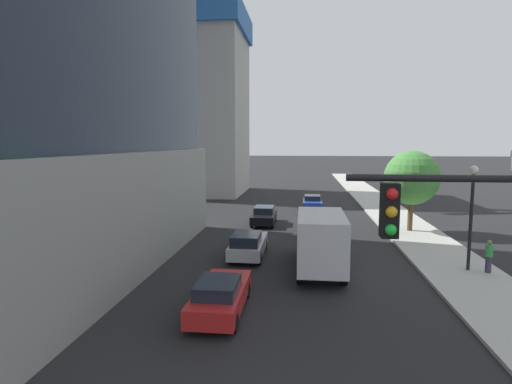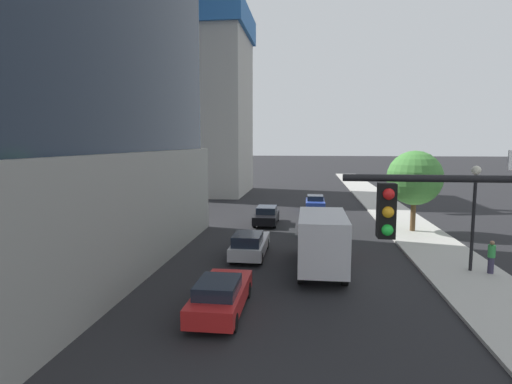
% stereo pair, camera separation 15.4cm
% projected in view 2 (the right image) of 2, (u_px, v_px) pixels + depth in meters
% --- Properties ---
extents(sidewalk, '(4.02, 120.00, 0.15)m').
position_uv_depth(sidewalk, '(433.00, 247.00, 25.49)').
color(sidewalk, '#B2AFA8').
rests_on(sidewalk, ground).
extents(construction_building, '(14.63, 13.08, 30.12)m').
position_uv_depth(construction_building, '(192.00, 93.00, 52.74)').
color(construction_building, '#B2AFA8').
rests_on(construction_building, ground).
extents(street_lamp, '(0.44, 0.44, 5.18)m').
position_uv_depth(street_lamp, '(474.00, 201.00, 20.26)').
color(street_lamp, black).
rests_on(street_lamp, sidewalk).
extents(street_tree, '(3.86, 3.86, 5.73)m').
position_uv_depth(street_tree, '(415.00, 178.00, 29.52)').
color(street_tree, brown).
rests_on(street_tree, sidewalk).
extents(car_silver, '(1.79, 4.79, 1.50)m').
position_uv_depth(car_silver, '(250.00, 244.00, 23.57)').
color(car_silver, '#B7B7BC').
rests_on(car_silver, ground).
extents(car_black, '(1.78, 4.28, 1.40)m').
position_uv_depth(car_black, '(266.00, 216.00, 33.05)').
color(car_black, black).
rests_on(car_black, ground).
extents(car_green, '(1.89, 4.39, 1.30)m').
position_uv_depth(car_green, '(318.00, 224.00, 29.84)').
color(car_green, '#1E6638').
rests_on(car_green, ground).
extents(car_blue, '(1.78, 4.20, 1.43)m').
position_uv_depth(car_blue, '(315.00, 203.00, 39.96)').
color(car_blue, '#233D9E').
rests_on(car_blue, ground).
extents(car_red, '(1.76, 4.70, 1.44)m').
position_uv_depth(car_red, '(221.00, 295.00, 15.76)').
color(car_red, red).
rests_on(car_red, ground).
extents(box_truck, '(2.27, 6.97, 3.01)m').
position_uv_depth(box_truck, '(322.00, 238.00, 20.96)').
color(box_truck, '#B21E1E').
rests_on(box_truck, ground).
extents(pedestrian_green_shirt, '(0.34, 0.34, 1.61)m').
position_uv_depth(pedestrian_green_shirt, '(491.00, 257.00, 20.13)').
color(pedestrian_green_shirt, '#38334C').
rests_on(pedestrian_green_shirt, sidewalk).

